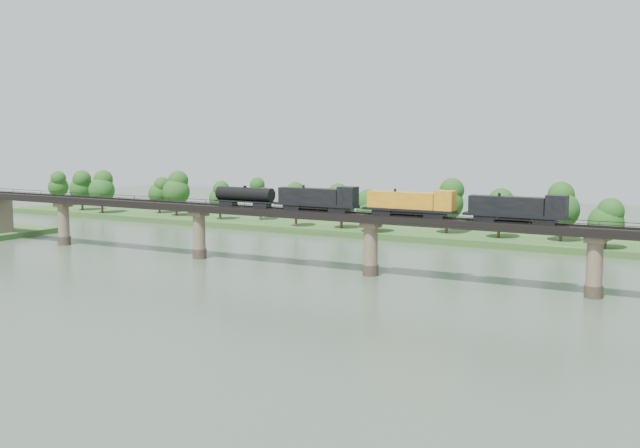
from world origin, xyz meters
The scene contains 6 objects.
ground centered at (0.00, 0.00, 0.00)m, with size 400.00×400.00×0.00m, color #39493A.
far_bank centered at (0.00, 85.00, 0.80)m, with size 300.00×24.00×1.60m, color #2C5220.
bridge centered at (0.00, 30.00, 5.46)m, with size 236.00×30.00×11.50m.
bridge_superstructure centered at (0.00, 30.00, 11.79)m, with size 220.00×4.90×0.75m.
far_treeline centered at (-8.21, 80.52, 8.83)m, with size 289.06×17.54×13.60m.
freight_train centered at (1.30, 30.00, 13.82)m, with size 70.65×2.75×4.86m.
Camera 1 is at (64.45, -102.24, 27.11)m, focal length 45.00 mm.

